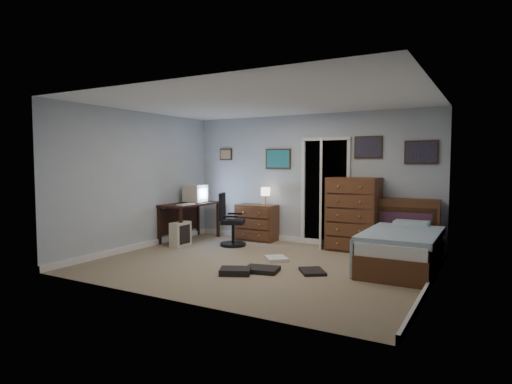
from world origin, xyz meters
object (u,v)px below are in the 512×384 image
low_dresser (257,222)px  tall_dresser (354,214)px  computer_desk (186,211)px  bed (402,249)px  office_chair (230,225)px

low_dresser → tall_dresser: (2.00, -0.02, 0.29)m
computer_desk → tall_dresser: (3.26, 0.64, 0.07)m
computer_desk → bed: 4.30m
bed → office_chair: bearing=175.5°
computer_desk → office_chair: office_chair is taller
computer_desk → low_dresser: size_ratio=1.61×
office_chair → tall_dresser: size_ratio=0.76×
computer_desk → office_chair: bearing=-4.3°
computer_desk → bed: (4.28, -0.31, -0.29)m
office_chair → low_dresser: 0.76m
low_dresser → bed: (3.01, -0.98, -0.07)m
tall_dresser → bed: 1.44m
office_chair → tall_dresser: (2.16, 0.72, 0.27)m
office_chair → bed: bearing=-26.0°
office_chair → bed: 3.19m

